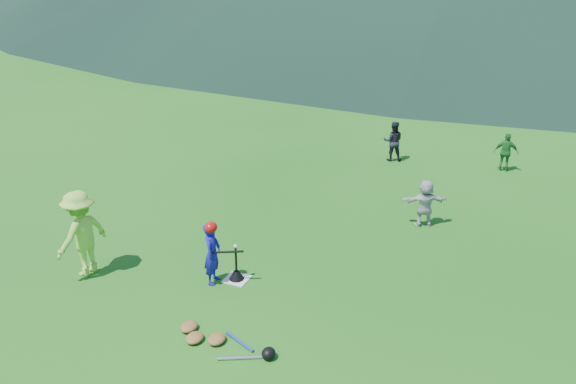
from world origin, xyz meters
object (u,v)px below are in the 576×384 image
object	(u,v)px
fielder_b	(393,141)
fielder_d	(425,203)
batting_tee	(237,274)
home_plate	(237,279)
fielder_c	(506,152)
equipment_pile	(216,339)
adult_coach	(82,234)
batter_child	(212,253)

from	to	relation	value
fielder_b	fielder_d	world-z (taller)	fielder_b
batting_tee	home_plate	bearing A→B (deg)	0.00
fielder_c	equipment_pile	bearing A→B (deg)	66.47
home_plate	fielder_c	size ratio (longest dim) A/B	0.39
adult_coach	fielder_d	world-z (taller)	adult_coach
batting_tee	equipment_pile	size ratio (longest dim) A/B	0.38
home_plate	adult_coach	bearing A→B (deg)	-161.21
fielder_c	batting_tee	distance (m)	9.55
batting_tee	equipment_pile	xyz separation A→B (m)	(0.63, -1.85, -0.06)
batting_tee	fielder_b	bearing A→B (deg)	82.50
equipment_pile	fielder_b	bearing A→B (deg)	87.48
batting_tee	equipment_pile	world-z (taller)	batting_tee
fielder_b	equipment_pile	bearing A→B (deg)	70.06
fielder_d	fielder_c	bearing A→B (deg)	-134.07
fielder_c	fielder_d	distance (m)	4.84
fielder_b	equipment_pile	distance (m)	9.98
equipment_pile	fielder_d	bearing A→B (deg)	68.77
batter_child	adult_coach	distance (m)	2.60
fielder_d	batting_tee	world-z (taller)	fielder_d
fielder_d	adult_coach	bearing A→B (deg)	13.79
fielder_b	fielder_d	xyz separation A→B (m)	(1.79, -4.21, -0.05)
home_plate	equipment_pile	size ratio (longest dim) A/B	0.25
fielder_b	fielder_d	size ratio (longest dim) A/B	1.08
batter_child	adult_coach	bearing A→B (deg)	94.04
adult_coach	fielder_b	bearing A→B (deg)	163.96
home_plate	batting_tee	distance (m)	0.12
adult_coach	batting_tee	xyz separation A→B (m)	(2.86, 0.97, -0.75)
batter_child	fielder_b	world-z (taller)	batter_child
adult_coach	fielder_b	distance (m)	9.89
fielder_b	batting_tee	world-z (taller)	fielder_b
fielder_d	equipment_pile	distance (m)	6.18
adult_coach	fielder_b	size ratio (longest dim) A/B	1.42
adult_coach	home_plate	bearing A→B (deg)	116.13
fielder_b	equipment_pile	size ratio (longest dim) A/B	0.69
batting_tee	adult_coach	bearing A→B (deg)	-161.21
batting_tee	fielder_d	bearing A→B (deg)	53.68
equipment_pile	batting_tee	bearing A→B (deg)	108.77
adult_coach	fielder_c	bearing A→B (deg)	150.25
fielder_b	batting_tee	bearing A→B (deg)	65.08
adult_coach	fielder_c	distance (m)	11.89
fielder_d	batting_tee	size ratio (longest dim) A/B	1.68
adult_coach	fielder_d	xyz separation A→B (m)	(5.72, 4.86, -0.31)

